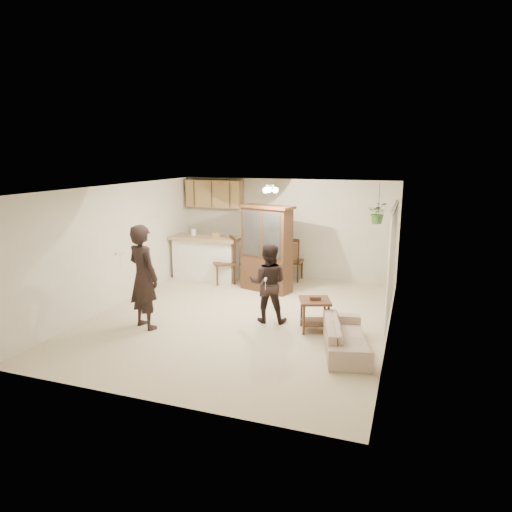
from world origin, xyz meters
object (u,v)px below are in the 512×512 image
(sofa, at_px, (346,329))
(china_hutch, at_px, (267,249))
(chair_bar, at_px, (252,270))
(adult, at_px, (144,280))
(side_table, at_px, (315,314))
(chair_hutch_right, at_px, (292,268))
(chair_hutch_left, at_px, (224,270))
(child, at_px, (268,287))

(sofa, xyz_separation_m, china_hutch, (-2.23, 2.75, 0.61))
(chair_bar, bearing_deg, adult, -111.40)
(sofa, height_order, side_table, sofa)
(side_table, distance_m, chair_hutch_right, 3.38)
(china_hutch, bearing_deg, chair_bar, 152.65)
(china_hutch, relative_size, side_table, 2.93)
(chair_bar, bearing_deg, chair_hutch_left, -165.21)
(side_table, xyz_separation_m, chair_bar, (-2.12, 2.60, 0.02))
(chair_hutch_right, bearing_deg, chair_hutch_left, 29.56)
(chair_bar, bearing_deg, china_hutch, -51.58)
(chair_hutch_right, bearing_deg, chair_bar, 33.24)
(adult, xyz_separation_m, side_table, (2.95, 0.86, -0.60))
(sofa, distance_m, adult, 3.65)
(sofa, xyz_separation_m, child, (-1.58, 0.83, 0.31))
(china_hutch, relative_size, chair_bar, 1.74)
(adult, xyz_separation_m, chair_hutch_left, (0.19, 3.19, -0.58))
(side_table, bearing_deg, chair_bar, 129.19)
(child, xyz_separation_m, chair_bar, (-1.19, 2.43, -0.35))
(chair_bar, height_order, chair_hutch_left, chair_hutch_left)
(child, relative_size, chair_bar, 1.18)
(child, distance_m, chair_bar, 2.72)
(side_table, height_order, chair_hutch_left, chair_hutch_left)
(sofa, bearing_deg, side_table, 30.90)
(china_hutch, height_order, chair_bar, china_hutch)
(adult, relative_size, chair_bar, 1.58)
(china_hutch, bearing_deg, chair_hutch_right, 88.69)
(sofa, relative_size, chair_bar, 1.64)
(china_hutch, relative_size, chair_hutch_left, 1.73)
(child, xyz_separation_m, side_table, (0.93, -0.17, -0.37))
(adult, distance_m, child, 2.28)
(chair_bar, bearing_deg, child, -71.81)
(adult, height_order, side_table, adult)
(adult, xyz_separation_m, child, (2.02, 1.03, -0.22))
(china_hutch, bearing_deg, child, -54.92)
(china_hutch, xyz_separation_m, side_table, (1.58, -2.09, -0.67))
(chair_bar, distance_m, chair_hutch_right, 1.03)
(sofa, relative_size, chair_hutch_left, 1.64)
(child, height_order, side_table, child)
(chair_bar, bearing_deg, chair_hutch_right, 24.00)
(child, relative_size, chair_hutch_left, 1.18)
(child, xyz_separation_m, chair_hutch_left, (-1.83, 2.16, -0.35))
(child, distance_m, side_table, 1.02)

